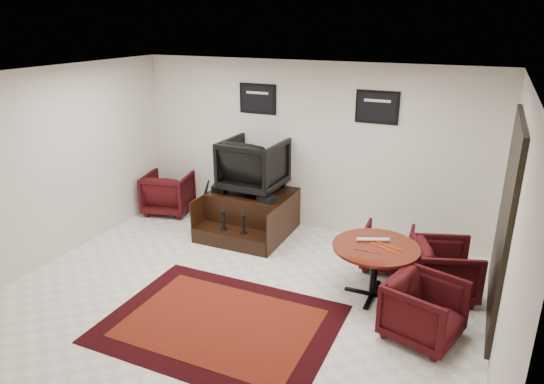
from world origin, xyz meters
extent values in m
plane|color=white|center=(0.00, 0.00, 0.00)|extent=(6.00, 6.00, 0.00)
cube|color=silver|center=(0.00, 2.50, 1.40)|extent=(6.00, 0.02, 2.80)
cube|color=silver|center=(0.00, -2.50, 1.40)|extent=(6.00, 0.02, 2.80)
cube|color=silver|center=(-3.00, 0.00, 1.40)|extent=(0.02, 5.00, 2.80)
cube|color=silver|center=(3.00, 0.00, 1.40)|extent=(0.02, 5.00, 2.80)
cube|color=white|center=(0.00, 0.00, 2.80)|extent=(6.00, 5.00, 0.02)
cube|color=black|center=(2.97, 0.70, 1.30)|extent=(0.05, 1.90, 2.30)
cube|color=black|center=(2.96, 0.70, 1.30)|extent=(0.02, 1.72, 2.12)
cube|color=black|center=(2.97, 0.70, 1.30)|extent=(0.03, 0.05, 2.12)
cube|color=black|center=(-0.90, 2.48, 2.15)|extent=(0.66, 0.03, 0.50)
cube|color=black|center=(-0.90, 2.46, 2.15)|extent=(0.58, 0.01, 0.42)
cube|color=silver|center=(-0.90, 2.46, 2.25)|extent=(0.40, 0.00, 0.04)
cube|color=black|center=(1.10, 2.48, 2.15)|extent=(0.66, 0.03, 0.50)
cube|color=black|center=(1.10, 2.46, 2.15)|extent=(0.58, 0.01, 0.42)
cube|color=silver|center=(1.10, 2.46, 2.25)|extent=(0.40, 0.00, 0.04)
cube|color=black|center=(0.09, -0.63, 0.00)|extent=(2.67, 2.00, 0.01)
cube|color=#54110C|center=(0.09, -0.63, 0.01)|extent=(2.19, 1.52, 0.01)
cube|color=black|center=(-0.77, 1.98, 0.35)|extent=(1.33, 0.99, 0.69)
cube|color=black|center=(-0.77, 1.29, 0.12)|extent=(1.33, 0.39, 0.25)
cube|color=black|center=(-1.43, 1.78, 0.35)|extent=(0.02, 1.38, 0.69)
cube|color=black|center=(-0.11, 1.78, 0.35)|extent=(0.02, 1.38, 0.69)
cylinder|color=black|center=(-0.95, 1.29, 0.26)|extent=(0.11, 0.11, 0.02)
cylinder|color=black|center=(-0.95, 1.29, 0.39)|extent=(0.04, 0.04, 0.24)
sphere|color=black|center=(-0.95, 1.29, 0.54)|extent=(0.07, 0.07, 0.07)
cylinder|color=black|center=(-0.59, 1.29, 0.26)|extent=(0.11, 0.11, 0.02)
cylinder|color=black|center=(-0.59, 1.29, 0.39)|extent=(0.04, 0.04, 0.24)
sphere|color=black|center=(-0.59, 1.29, 0.54)|extent=(0.07, 0.07, 0.07)
imported|color=black|center=(-0.77, 2.03, 1.18)|extent=(0.98, 0.92, 0.97)
cube|color=black|center=(-1.35, 1.79, 0.74)|extent=(0.18, 0.31, 0.11)
cube|color=black|center=(-1.23, 1.82, 0.74)|extent=(0.18, 0.31, 0.11)
cube|color=black|center=(-0.35, 1.64, 0.74)|extent=(0.32, 0.26, 0.10)
imported|color=black|center=(-2.55, 2.06, 0.41)|extent=(0.95, 0.92, 0.83)
cylinder|color=#420E09|center=(1.58, 0.72, 0.70)|extent=(1.10, 1.10, 0.03)
cylinder|color=black|center=(1.58, 0.72, 0.36)|extent=(0.09, 0.09, 0.65)
cube|color=black|center=(1.58, 0.72, 0.01)|extent=(0.73, 0.06, 0.03)
cube|color=black|center=(1.58, 0.72, 0.01)|extent=(0.06, 0.73, 0.03)
imported|color=black|center=(1.59, 1.56, 0.34)|extent=(0.70, 0.66, 0.69)
imported|color=black|center=(2.41, 1.13, 0.40)|extent=(0.93, 0.96, 0.80)
imported|color=black|center=(2.29, 0.08, 0.39)|extent=(0.90, 0.93, 0.78)
cylinder|color=silver|center=(1.52, 0.83, 0.74)|extent=(0.41, 0.21, 0.05)
cylinder|color=#E7540C|center=(1.71, 0.68, 0.72)|extent=(0.40, 0.22, 0.01)
cylinder|color=#E7540C|center=(1.71, 0.78, 0.72)|extent=(0.43, 0.16, 0.01)
cylinder|color=#4C1933|center=(1.41, 0.51, 0.72)|extent=(0.10, 0.01, 0.01)
cylinder|color=#4C1933|center=(1.47, 0.51, 0.72)|extent=(0.10, 0.01, 0.01)
cylinder|color=#4C1933|center=(1.53, 0.51, 0.72)|extent=(0.10, 0.01, 0.01)
cylinder|color=#4C1933|center=(1.59, 0.51, 0.72)|extent=(0.10, 0.01, 0.01)
cylinder|color=#4C1933|center=(1.65, 0.51, 0.72)|extent=(0.10, 0.01, 0.01)
camera|label=1|loc=(2.64, -4.83, 3.41)|focal=32.00mm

